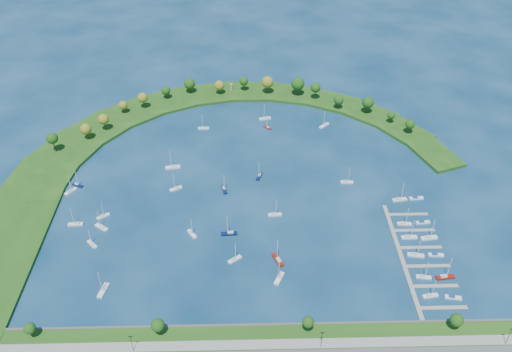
{
  "coord_description": "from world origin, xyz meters",
  "views": [
    {
      "loc": [
        -1.02,
        -255.18,
        199.2
      ],
      "look_at": [
        5.0,
        5.0,
        4.0
      ],
      "focal_mm": 37.87,
      "sensor_mm": 36.0,
      "label": 1
    }
  ],
  "objects_px": {
    "moored_boat_2": "(278,259)",
    "docked_boat_4": "(416,255)",
    "moored_boat_11": "(192,233)",
    "moored_boat_19": "(347,182)",
    "moored_boat_15": "(265,118)",
    "moored_boat_20": "(324,125)",
    "moored_boat_1": "(229,233)",
    "moored_boat_16": "(279,278)",
    "docked_boat_10": "(400,199)",
    "docked_boat_6": "(409,237)",
    "moored_boat_17": "(173,167)",
    "docked_boat_3": "(445,277)",
    "moored_boat_13": "(267,127)",
    "dock_system": "(416,257)",
    "moored_boat_12": "(78,185)",
    "docked_boat_7": "(429,237)",
    "moored_boat_6": "(76,224)",
    "docked_boat_8": "(404,223)",
    "docked_boat_9": "(423,222)",
    "moored_boat_3": "(259,176)",
    "moored_boat_21": "(92,244)",
    "docked_boat_0": "(430,295)",
    "docked_boat_11": "(416,198)",
    "moored_boat_18": "(275,214)",
    "moored_boat_8": "(103,290)",
    "moored_boat_5": "(235,259)",
    "moored_boat_0": "(176,188)",
    "docked_boat_1": "(453,297)",
    "docked_boat_5": "(436,255)",
    "moored_boat_7": "(224,189)",
    "moored_boat_10": "(103,216)",
    "moored_boat_9": "(204,128)",
    "moored_boat_4": "(70,191)",
    "docked_boat_2": "(424,276)",
    "moored_boat_14": "(102,227)",
    "harbor_tower": "(231,87)"
  },
  "relations": [
    {
      "from": "docked_boat_7",
      "to": "moored_boat_0",
      "type": "bearing_deg",
      "value": 154.19
    },
    {
      "from": "moored_boat_9",
      "to": "moored_boat_4",
      "type": "bearing_deg",
      "value": 41.62
    },
    {
      "from": "moored_boat_0",
      "to": "moored_boat_16",
      "type": "distance_m",
      "value": 92.48
    },
    {
      "from": "moored_boat_12",
      "to": "docked_boat_7",
      "type": "distance_m",
      "value": 204.66
    },
    {
      "from": "moored_boat_17",
      "to": "docked_boat_0",
      "type": "xyz_separation_m",
      "value": [
        132.39,
        -106.85,
        -0.08
      ]
    },
    {
      "from": "moored_boat_1",
      "to": "moored_boat_16",
      "type": "distance_m",
      "value": 41.08
    },
    {
      "from": "moored_boat_5",
      "to": "docked_boat_7",
      "type": "bearing_deg",
      "value": -29.36
    },
    {
      "from": "moored_boat_12",
      "to": "moored_boat_0",
      "type": "bearing_deg",
      "value": 22.22
    },
    {
      "from": "docked_boat_4",
      "to": "moored_boat_13",
      "type": "bearing_deg",
      "value": 129.16
    },
    {
      "from": "moored_boat_16",
      "to": "moored_boat_20",
      "type": "distance_m",
      "value": 147.31
    },
    {
      "from": "docked_boat_8",
      "to": "moored_boat_18",
      "type": "bearing_deg",
      "value": 175.29
    },
    {
      "from": "dock_system",
      "to": "docked_boat_10",
      "type": "xyz_separation_m",
      "value": [
        2.62,
        45.81,
        0.57
      ]
    },
    {
      "from": "docked_boat_4",
      "to": "moored_boat_12",
      "type": "bearing_deg",
      "value": 171.19
    },
    {
      "from": "moored_boat_2",
      "to": "docked_boat_4",
      "type": "height_order",
      "value": "moored_boat_2"
    },
    {
      "from": "moored_boat_6",
      "to": "docked_boat_8",
      "type": "bearing_deg",
      "value": 176.33
    },
    {
      "from": "moored_boat_3",
      "to": "docked_boat_11",
      "type": "bearing_deg",
      "value": 94.16
    },
    {
      "from": "moored_boat_10",
      "to": "docked_boat_7",
      "type": "relative_size",
      "value": 0.82
    },
    {
      "from": "moored_boat_21",
      "to": "docked_boat_0",
      "type": "xyz_separation_m",
      "value": [
        167.99,
        -38.81,
        0.01
      ]
    },
    {
      "from": "moored_boat_18",
      "to": "docked_boat_5",
      "type": "relative_size",
      "value": 1.41
    },
    {
      "from": "docked_boat_3",
      "to": "docked_boat_11",
      "type": "xyz_separation_m",
      "value": [
        1.88,
        61.4,
        -0.34
      ]
    },
    {
      "from": "harbor_tower",
      "to": "moored_boat_9",
      "type": "bearing_deg",
      "value": -109.12
    },
    {
      "from": "moored_boat_15",
      "to": "moored_boat_20",
      "type": "distance_m",
      "value": 42.49
    },
    {
      "from": "moored_boat_19",
      "to": "docked_boat_10",
      "type": "xyz_separation_m",
      "value": [
        27.98,
        -17.47,
        0.04
      ]
    },
    {
      "from": "moored_boat_3",
      "to": "moored_boat_17",
      "type": "distance_m",
      "value": 55.03
    },
    {
      "from": "moored_boat_17",
      "to": "docked_boat_2",
      "type": "bearing_deg",
      "value": 136.68
    },
    {
      "from": "moored_boat_1",
      "to": "moored_boat_10",
      "type": "distance_m",
      "value": 72.51
    },
    {
      "from": "moored_boat_5",
      "to": "docked_boat_1",
      "type": "relative_size",
      "value": 1.43
    },
    {
      "from": "moored_boat_18",
      "to": "moored_boat_9",
      "type": "bearing_deg",
      "value": 112.34
    },
    {
      "from": "moored_boat_10",
      "to": "moored_boat_21",
      "type": "height_order",
      "value": "moored_boat_10"
    },
    {
      "from": "moored_boat_3",
      "to": "moored_boat_17",
      "type": "xyz_separation_m",
      "value": [
        -53.99,
        10.64,
        0.07
      ]
    },
    {
      "from": "moored_boat_11",
      "to": "docked_boat_3",
      "type": "distance_m",
      "value": 131.12
    },
    {
      "from": "moored_boat_8",
      "to": "docked_boat_10",
      "type": "height_order",
      "value": "moored_boat_8"
    },
    {
      "from": "moored_boat_16",
      "to": "docked_boat_9",
      "type": "height_order",
      "value": "moored_boat_16"
    },
    {
      "from": "moored_boat_5",
      "to": "docked_boat_9",
      "type": "distance_m",
      "value": 106.6
    },
    {
      "from": "moored_boat_19",
      "to": "docked_boat_7",
      "type": "distance_m",
      "value": 61.52
    },
    {
      "from": "docked_boat_7",
      "to": "docked_boat_9",
      "type": "distance_m",
      "value": 12.44
    },
    {
      "from": "moored_boat_21",
      "to": "moored_boat_17",
      "type": "bearing_deg",
      "value": -69.59
    },
    {
      "from": "moored_boat_1",
      "to": "moored_boat_2",
      "type": "height_order",
      "value": "moored_boat_2"
    },
    {
      "from": "moored_boat_18",
      "to": "moored_boat_16",
      "type": "bearing_deg",
      "value": -93.78
    },
    {
      "from": "moored_boat_6",
      "to": "docked_boat_10",
      "type": "relative_size",
      "value": 0.95
    },
    {
      "from": "docked_boat_6",
      "to": "moored_boat_17",
      "type": "bearing_deg",
      "value": 152.68
    },
    {
      "from": "moored_boat_19",
      "to": "moored_boat_14",
      "type": "bearing_deg",
      "value": -160.07
    },
    {
      "from": "docked_boat_5",
      "to": "moored_boat_7",
      "type": "bearing_deg",
      "value": 157.48
    },
    {
      "from": "moored_boat_9",
      "to": "moored_boat_12",
      "type": "xyz_separation_m",
      "value": [
        -72.21,
        -63.12,
        -0.02
      ]
    },
    {
      "from": "moored_boat_11",
      "to": "docked_boat_9",
      "type": "height_order",
      "value": "moored_boat_11"
    },
    {
      "from": "moored_boat_0",
      "to": "moored_boat_21",
      "type": "distance_m",
      "value": 60.91
    },
    {
      "from": "moored_boat_16",
      "to": "moored_boat_21",
      "type": "height_order",
      "value": "moored_boat_16"
    },
    {
      "from": "moored_boat_11",
      "to": "moored_boat_19",
      "type": "distance_m",
      "value": 100.47
    },
    {
      "from": "dock_system",
      "to": "moored_boat_10",
      "type": "relative_size",
      "value": 7.58
    },
    {
      "from": "moored_boat_3",
      "to": "docked_boat_7",
      "type": "xyz_separation_m",
      "value": [
        88.88,
        -56.84,
        0.06
      ]
    }
  ]
}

